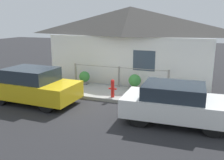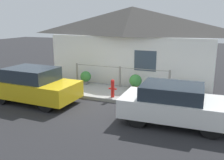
{
  "view_description": "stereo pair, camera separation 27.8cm",
  "coord_description": "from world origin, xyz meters",
  "px_view_note": "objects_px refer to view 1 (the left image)",
  "views": [
    {
      "loc": [
        3.89,
        -9.26,
        3.42
      ],
      "look_at": [
        0.28,
        0.3,
        0.9
      ],
      "focal_mm": 40.0,
      "sensor_mm": 36.0,
      "label": 1
    },
    {
      "loc": [
        4.15,
        -9.16,
        3.42
      ],
      "look_at": [
        0.28,
        0.3,
        0.9
      ],
      "focal_mm": 40.0,
      "sensor_mm": 36.0,
      "label": 2
    }
  ],
  "objects_px": {
    "car_right": "(176,103)",
    "fire_hydrant": "(113,88)",
    "potted_plant_by_fence": "(84,77)",
    "potted_plant_corner": "(190,92)",
    "potted_plant_near_hydrant": "(135,81)",
    "car_left": "(34,86)"
  },
  "relations": [
    {
      "from": "car_left",
      "to": "fire_hydrant",
      "type": "bearing_deg",
      "value": 27.82
    },
    {
      "from": "fire_hydrant",
      "to": "potted_plant_by_fence",
      "type": "xyz_separation_m",
      "value": [
        -2.11,
        1.52,
        -0.03
      ]
    },
    {
      "from": "car_right",
      "to": "fire_hydrant",
      "type": "xyz_separation_m",
      "value": [
        -2.82,
        1.45,
        -0.13
      ]
    },
    {
      "from": "potted_plant_near_hydrant",
      "to": "car_right",
      "type": "bearing_deg",
      "value": -52.51
    },
    {
      "from": "car_right",
      "to": "potted_plant_corner",
      "type": "height_order",
      "value": "car_right"
    },
    {
      "from": "car_right",
      "to": "potted_plant_by_fence",
      "type": "height_order",
      "value": "car_right"
    },
    {
      "from": "fire_hydrant",
      "to": "potted_plant_corner",
      "type": "height_order",
      "value": "fire_hydrant"
    },
    {
      "from": "car_right",
      "to": "fire_hydrant",
      "type": "distance_m",
      "value": 3.17
    },
    {
      "from": "car_left",
      "to": "fire_hydrant",
      "type": "relative_size",
      "value": 4.74
    },
    {
      "from": "potted_plant_near_hydrant",
      "to": "potted_plant_by_fence",
      "type": "distance_m",
      "value": 2.67
    },
    {
      "from": "car_right",
      "to": "fire_hydrant",
      "type": "relative_size",
      "value": 4.7
    },
    {
      "from": "car_right",
      "to": "potted_plant_corner",
      "type": "relative_size",
      "value": 6.97
    },
    {
      "from": "potted_plant_near_hydrant",
      "to": "potted_plant_by_fence",
      "type": "bearing_deg",
      "value": 179.44
    },
    {
      "from": "car_left",
      "to": "potted_plant_corner",
      "type": "relative_size",
      "value": 7.03
    },
    {
      "from": "car_right",
      "to": "potted_plant_corner",
      "type": "xyz_separation_m",
      "value": [
        0.31,
        2.37,
        -0.26
      ]
    },
    {
      "from": "car_left",
      "to": "fire_hydrant",
      "type": "height_order",
      "value": "car_left"
    },
    {
      "from": "potted_plant_near_hydrant",
      "to": "potted_plant_corner",
      "type": "relative_size",
      "value": 1.39
    },
    {
      "from": "car_right",
      "to": "fire_hydrant",
      "type": "height_order",
      "value": "car_right"
    },
    {
      "from": "potted_plant_by_fence",
      "to": "potted_plant_corner",
      "type": "relative_size",
      "value": 1.28
    },
    {
      "from": "potted_plant_near_hydrant",
      "to": "potted_plant_corner",
      "type": "height_order",
      "value": "potted_plant_near_hydrant"
    },
    {
      "from": "car_left",
      "to": "potted_plant_by_fence",
      "type": "distance_m",
      "value": 3.09
    },
    {
      "from": "car_left",
      "to": "fire_hydrant",
      "type": "xyz_separation_m",
      "value": [
        2.94,
        1.45,
        -0.18
      ]
    }
  ]
}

